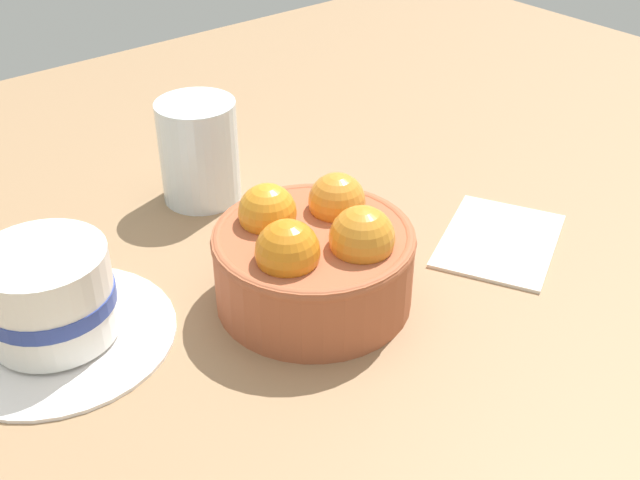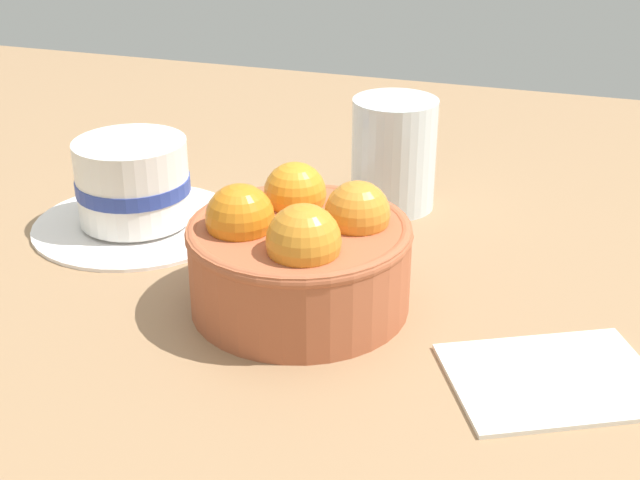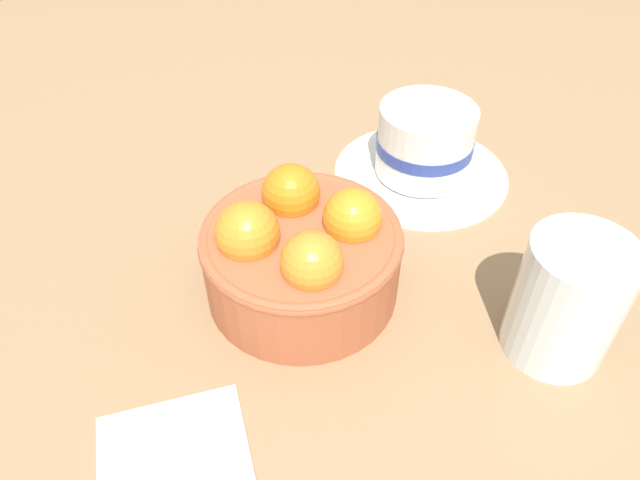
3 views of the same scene
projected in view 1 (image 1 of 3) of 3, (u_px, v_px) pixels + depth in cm
name	position (u px, v px, depth cm)	size (l,w,h in cm)	color
ground_plane	(314.00, 324.00, 61.78)	(146.92, 117.65, 4.98)	#997551
terracotta_bowl	(314.00, 256.00, 58.19)	(15.03, 15.03, 9.05)	#AD5938
coffee_cup	(50.00, 303.00, 54.93)	(16.85, 16.85, 7.29)	white
water_glass	(199.00, 151.00, 70.92)	(7.13, 7.13, 9.42)	silver
folded_napkin	(499.00, 239.00, 66.90)	(12.18, 9.11, 0.60)	white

